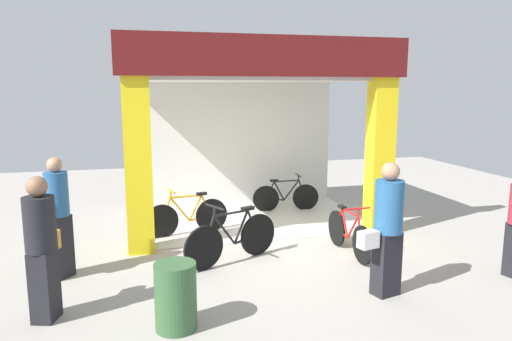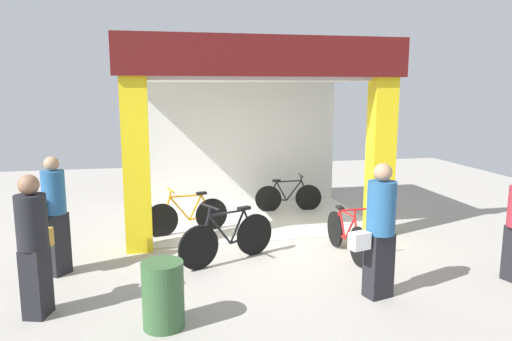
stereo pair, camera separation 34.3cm
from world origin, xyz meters
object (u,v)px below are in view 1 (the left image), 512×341
Objects in this scene: bicycle_inside_0 at (286,197)px; pedestrian_1 at (57,216)px; bicycle_inside_1 at (187,216)px; pedestrian_0 at (42,246)px; trash_bin at (176,296)px; pedestrian_3 at (387,227)px; bicycle_parked_0 at (349,234)px; bicycle_parked_1 at (232,238)px.

pedestrian_1 is (-4.26, -2.80, 0.57)m from bicycle_inside_0.
bicycle_inside_1 is (-2.28, -1.22, 0.03)m from bicycle_inside_0.
pedestrian_0 is 1.65m from trash_bin.
bicycle_inside_1 is 2.59m from pedestrian_1.
bicycle_parked_0 is at bearing 82.33° from pedestrian_3.
pedestrian_0 is 1.32m from pedestrian_1.
bicycle_inside_1 is at bearing 38.61° from pedestrian_1.
pedestrian_1 is at bearing -146.68° from bicycle_inside_0.
pedestrian_1 is 2.25× the size of trash_bin.
pedestrian_0 is at bearing -88.70° from pedestrian_1.
bicycle_inside_0 is at bearing 33.32° from pedestrian_1.
pedestrian_3 reaches higher than bicycle_parked_1.
bicycle_inside_0 is 0.86× the size of pedestrian_0.
pedestrian_3 is (4.17, -0.34, 0.02)m from pedestrian_0.
bicycle_parked_1 is 0.91× the size of pedestrian_1.
bicycle_inside_1 reaches higher than trash_bin.
bicycle_inside_0 is 5.93m from pedestrian_0.
bicycle_parked_0 is 3.44m from trash_bin.
pedestrian_1 is (-4.41, 0.10, 0.56)m from bicycle_parked_0.
pedestrian_0 reaches higher than bicycle_parked_1.
pedestrian_3 reaches higher than bicycle_inside_0.
bicycle_parked_1 is at bearing 135.77° from pedestrian_3.
bicycle_parked_0 is at bearing -2.98° from bicycle_parked_1.
bicycle_parked_0 is (0.16, -2.90, 0.01)m from bicycle_inside_0.
trash_bin is (-2.72, -0.25, -0.53)m from pedestrian_3.
pedestrian_1 is at bearing -141.39° from bicycle_inside_1.
pedestrian_3 is at bearing -21.48° from pedestrian_1.
bicycle_inside_1 is 0.89× the size of pedestrian_3.
bicycle_parked_1 reaches higher than bicycle_parked_0.
bicycle_inside_0 is 0.96× the size of bicycle_parked_0.
pedestrian_3 is (-0.21, -1.56, 0.57)m from bicycle_parked_0.
pedestrian_0 is at bearing 157.97° from trash_bin.
pedestrian_0 is (-2.47, -1.32, 0.51)m from bicycle_parked_1.
bicycle_parked_0 is (2.44, -1.68, -0.01)m from bicycle_inside_1.
pedestrian_1 is at bearing -180.00° from bicycle_parked_1.
trash_bin is at bearing -52.07° from pedestrian_1.
bicycle_inside_1 is 1.01× the size of bicycle_parked_0.
bicycle_parked_0 is 2.00× the size of trash_bin.
bicycle_inside_1 is at bearing 108.44° from bicycle_parked_1.
bicycle_inside_0 is 4.49m from pedestrian_3.
bicycle_parked_1 is (-1.91, 0.10, 0.04)m from bicycle_parked_0.
bicycle_parked_1 is 2.56m from pedestrian_1.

